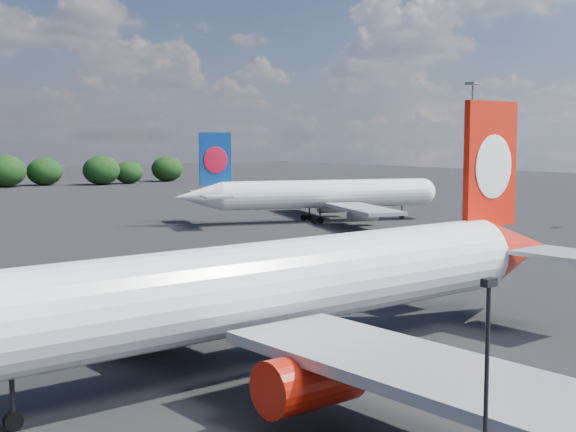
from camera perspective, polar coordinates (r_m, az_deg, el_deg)
qantas_airliner at (r=48.13m, az=0.46°, el=-4.84°), size 49.89×47.32×16.34m
china_southern_airliner at (r=128.41m, az=2.03°, el=1.50°), size 42.15×40.56×14.30m
apron_lamp_post at (r=28.42m, az=13.91°, el=-12.11°), size 0.55×0.30×9.09m
floodlight_mast_near at (r=117.29m, az=12.94°, el=5.63°), size 1.60×1.60×21.33m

